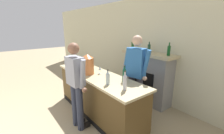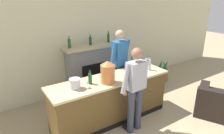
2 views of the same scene
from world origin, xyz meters
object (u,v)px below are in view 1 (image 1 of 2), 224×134
at_px(wine_bottle_riesling_slim, 124,74).
at_px(wine_bottle_rose_blush, 86,65).
at_px(ice_bucket_steel, 80,63).
at_px(fireplace_stone, 147,77).
at_px(wine_glass_by_dispenser, 79,65).
at_px(person_customer, 76,83).
at_px(wine_bottle_port_short, 108,78).
at_px(wine_bottle_merlot_tall, 125,82).
at_px(person_bartender, 136,74).
at_px(copper_dispenser, 88,64).
at_px(wine_glass_mid_counter, 100,68).

bearing_deg(wine_bottle_riesling_slim, wine_bottle_rose_blush, -170.95).
bearing_deg(ice_bucket_steel, wine_bottle_riesling_slim, 8.04).
relative_size(fireplace_stone, wine_glass_by_dispenser, 10.60).
xyz_separation_m(person_customer, wine_bottle_port_short, (0.44, 0.42, 0.14)).
height_order(fireplace_stone, wine_bottle_merlot_tall, fireplace_stone).
distance_m(person_bartender, wine_glass_by_dispenser, 1.41).
bearing_deg(ice_bucket_steel, wine_bottle_port_short, -5.45).
bearing_deg(fireplace_stone, wine_bottle_rose_blush, -117.79).
bearing_deg(person_customer, wine_bottle_rose_blush, 138.31).
xyz_separation_m(fireplace_stone, wine_bottle_port_short, (0.35, -1.56, 0.41)).
bearing_deg(wine_bottle_riesling_slim, person_bartender, 99.00).
bearing_deg(person_bartender, fireplace_stone, 112.93).
relative_size(wine_bottle_riesling_slim, wine_bottle_port_short, 1.13).
xyz_separation_m(person_customer, wine_bottle_rose_blush, (-0.65, 0.58, 0.14)).
relative_size(ice_bucket_steel, wine_bottle_merlot_tall, 0.64).
xyz_separation_m(wine_bottle_rose_blush, wine_glass_by_dispenser, (-0.14, -0.13, -0.01)).
bearing_deg(ice_bucket_steel, person_customer, -29.66).
bearing_deg(wine_glass_by_dispenser, ice_bucket_steel, 151.08).
bearing_deg(wine_bottle_riesling_slim, fireplace_stone, 108.81).
bearing_deg(person_bartender, ice_bucket_steel, -157.45).
relative_size(wine_bottle_riesling_slim, wine_glass_by_dispenser, 2.04).
relative_size(wine_bottle_rose_blush, wine_glass_by_dispenser, 1.81).
distance_m(ice_bucket_steel, wine_bottle_rose_blush, 0.32).
bearing_deg(wine_bottle_riesling_slim, copper_dispenser, -159.20).
relative_size(person_customer, wine_glass_by_dispenser, 11.06).
distance_m(wine_bottle_riesling_slim, wine_glass_by_dispenser, 1.33).
bearing_deg(wine_glass_mid_counter, copper_dispenser, -124.13).
bearing_deg(wine_glass_by_dispenser, person_bartender, 29.32).
distance_m(copper_dispenser, wine_bottle_rose_blush, 0.36).
height_order(person_bartender, copper_dispenser, person_bartender).
xyz_separation_m(wine_bottle_rose_blush, wine_bottle_port_short, (1.09, -0.16, 0.00)).
relative_size(person_bartender, wine_glass_mid_counter, 10.78).
relative_size(wine_bottle_riesling_slim, wine_glass_mid_counter, 1.87).
distance_m(copper_dispenser, wine_bottle_merlot_tall, 1.15).
bearing_deg(wine_glass_by_dispenser, wine_bottle_port_short, -1.48).
xyz_separation_m(person_bartender, wine_bottle_riesling_slim, (0.06, -0.38, 0.09)).
bearing_deg(copper_dispenser, wine_glass_by_dispenser, 178.89).
xyz_separation_m(fireplace_stone, wine_glass_mid_counter, (-0.28, -1.32, 0.40)).
bearing_deg(wine_bottle_merlot_tall, wine_bottle_port_short, -168.63).
bearing_deg(wine_bottle_port_short, wine_bottle_merlot_tall, 11.37).
relative_size(wine_bottle_merlot_tall, wine_glass_mid_counter, 1.95).
bearing_deg(fireplace_stone, wine_bottle_merlot_tall, -64.17).
bearing_deg(person_bartender, wine_glass_mid_counter, -142.85).
height_order(copper_dispenser, wine_bottle_port_short, copper_dispenser).
bearing_deg(person_customer, wine_glass_by_dispenser, 150.16).
height_order(person_customer, ice_bucket_steel, person_customer).
height_order(person_customer, wine_glass_by_dispenser, person_customer).
distance_m(fireplace_stone, wine_bottle_port_short, 1.65).
height_order(person_bartender, wine_bottle_rose_blush, person_bartender).
bearing_deg(wine_bottle_riesling_slim, wine_glass_by_dispenser, -166.44).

